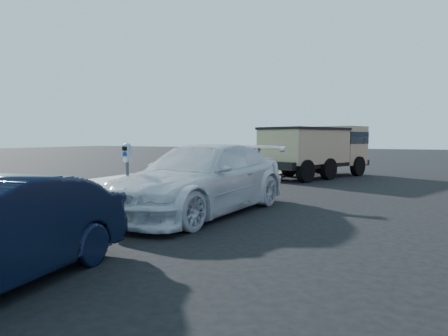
% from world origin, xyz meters
% --- Properties ---
extents(ground, '(120.00, 120.00, 0.00)m').
position_xyz_m(ground, '(0.00, 0.00, 0.00)').
color(ground, black).
rests_on(ground, ground).
extents(streetside, '(6.12, 50.00, 0.15)m').
position_xyz_m(streetside, '(-5.57, 2.00, 0.07)').
color(streetside, gray).
rests_on(streetside, ground).
extents(parking_meter, '(0.22, 0.17, 1.51)m').
position_xyz_m(parking_meter, '(-2.61, -1.30, 1.24)').
color(parking_meter, '#3F4247').
rests_on(parking_meter, ground).
extents(white_wagon, '(2.83, 5.76, 1.61)m').
position_xyz_m(white_wagon, '(-1.59, 0.18, 0.81)').
color(white_wagon, silver).
rests_on(white_wagon, ground).
extents(dump_truck, '(4.18, 6.25, 2.31)m').
position_xyz_m(dump_truck, '(-0.95, 10.01, 1.30)').
color(dump_truck, black).
rests_on(dump_truck, ground).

